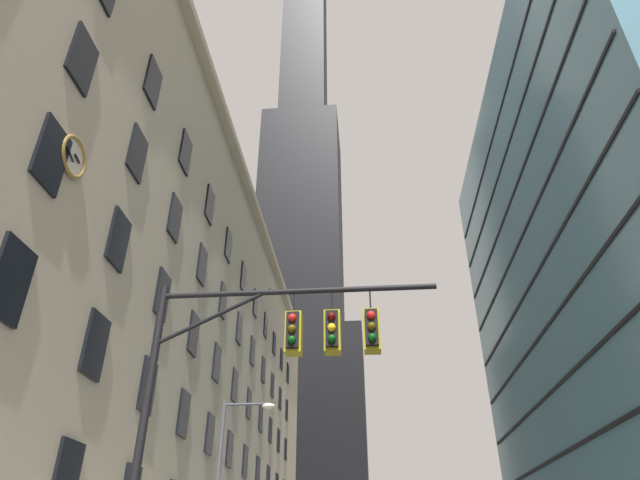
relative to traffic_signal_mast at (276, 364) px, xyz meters
The scene contains 5 objects.
station_building 30.75m from the traffic_signal_mast, 122.16° to the left, with size 17.84×68.53×28.90m.
dark_skyscraper 101.66m from the traffic_signal_mast, 96.99° to the left, with size 24.97×24.97×183.94m.
glass_office_midrise 38.01m from the traffic_signal_mast, 48.81° to the left, with size 16.37×40.83×41.69m.
traffic_signal_mast is the anchor object (origin of this frame).
street_lamppost 11.70m from the traffic_signal_mast, 108.70° to the left, with size 2.30×0.32×7.67m.
Camera 1 is at (-1.75, -9.08, 1.83)m, focal length 30.60 mm.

